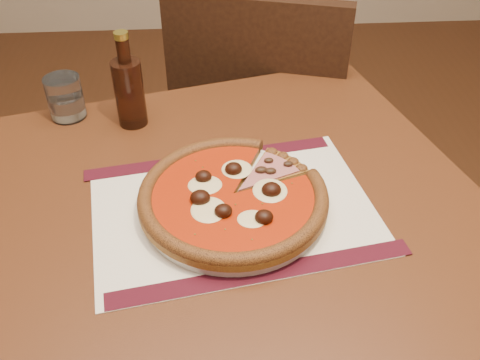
# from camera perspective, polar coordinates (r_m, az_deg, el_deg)

# --- Properties ---
(table) EXTENTS (0.97, 0.97, 0.75)m
(table) POSITION_cam_1_polar(r_m,az_deg,el_deg) (0.96, 0.08, -6.88)
(table) COLOR #5A2D15
(table) RESTS_ON ground
(chair_far) EXTENTS (0.53, 0.53, 0.91)m
(chair_far) POSITION_cam_1_polar(r_m,az_deg,el_deg) (1.50, 2.23, 6.12)
(chair_far) COLOR black
(chair_far) RESTS_ON ground
(placemat) EXTENTS (0.50, 0.39, 0.00)m
(placemat) POSITION_cam_1_polar(r_m,az_deg,el_deg) (0.87, -0.72, -3.12)
(placemat) COLOR white
(placemat) RESTS_ON table
(plate) EXTENTS (0.29, 0.29, 0.02)m
(plate) POSITION_cam_1_polar(r_m,az_deg,el_deg) (0.86, -0.73, -2.63)
(plate) COLOR white
(plate) RESTS_ON placemat
(pizza) EXTENTS (0.30, 0.30, 0.04)m
(pizza) POSITION_cam_1_polar(r_m,az_deg,el_deg) (0.85, -0.75, -1.64)
(pizza) COLOR #A36E27
(pizza) RESTS_ON plate
(ham_slice) EXTENTS (0.12, 0.12, 0.02)m
(ham_slice) POSITION_cam_1_polar(r_m,az_deg,el_deg) (0.91, 3.42, 1.13)
(ham_slice) COLOR #A36E27
(ham_slice) RESTS_ON plate
(water_glass) EXTENTS (0.08, 0.08, 0.09)m
(water_glass) POSITION_cam_1_polar(r_m,az_deg,el_deg) (1.13, -18.15, 8.36)
(water_glass) COLOR white
(water_glass) RESTS_ON table
(bottle) EXTENTS (0.06, 0.06, 0.19)m
(bottle) POSITION_cam_1_polar(r_m,az_deg,el_deg) (1.06, -11.75, 9.42)
(bottle) COLOR #38180E
(bottle) RESTS_ON table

